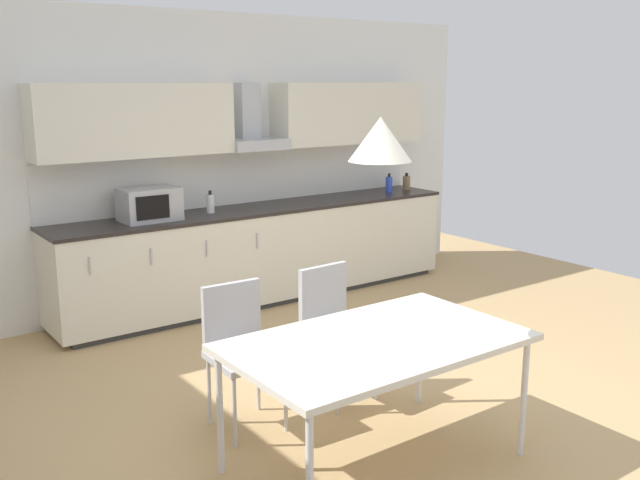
% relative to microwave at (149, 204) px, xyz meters
% --- Properties ---
extents(ground_plane, '(8.83, 8.76, 0.02)m').
position_rel_microwave_xyz_m(ground_plane, '(0.30, -2.61, -1.05)').
color(ground_plane, tan).
extents(wall_back, '(7.07, 0.10, 2.68)m').
position_rel_microwave_xyz_m(wall_back, '(0.30, 0.37, 0.30)').
color(wall_back, white).
rests_on(wall_back, ground_plane).
extents(kitchen_counter, '(4.03, 0.66, 0.90)m').
position_rel_microwave_xyz_m(kitchen_counter, '(1.12, 0.00, -0.59)').
color(kitchen_counter, '#333333').
rests_on(kitchen_counter, ground_plane).
extents(backsplash_tile, '(4.01, 0.02, 0.50)m').
position_rel_microwave_xyz_m(backsplash_tile, '(1.12, 0.30, 0.11)').
color(backsplash_tile, silver).
rests_on(backsplash_tile, kitchen_counter).
extents(upper_wall_cabinets, '(4.01, 0.40, 0.61)m').
position_rel_microwave_xyz_m(upper_wall_cabinets, '(1.12, 0.15, 0.69)').
color(upper_wall_cabinets, silver).
extents(microwave, '(0.48, 0.35, 0.28)m').
position_rel_microwave_xyz_m(microwave, '(0.00, 0.00, 0.00)').
color(microwave, '#ADADB2').
rests_on(microwave, kitchen_counter).
extents(bottle_white, '(0.07, 0.07, 0.20)m').
position_rel_microwave_xyz_m(bottle_white, '(0.58, 0.01, -0.05)').
color(bottle_white, white).
rests_on(bottle_white, kitchen_counter).
extents(bottle_blue, '(0.07, 0.07, 0.20)m').
position_rel_microwave_xyz_m(bottle_blue, '(2.68, -0.02, -0.06)').
color(bottle_blue, blue).
rests_on(bottle_blue, kitchen_counter).
extents(bottle_brown, '(0.08, 0.08, 0.18)m').
position_rel_microwave_xyz_m(bottle_brown, '(2.96, 0.01, -0.06)').
color(bottle_brown, brown).
rests_on(bottle_brown, kitchen_counter).
extents(dining_table, '(1.57, 0.94, 0.73)m').
position_rel_microwave_xyz_m(dining_table, '(0.01, -2.96, -0.35)').
color(dining_table, silver).
rests_on(dining_table, ground_plane).
extents(chair_far_right, '(0.42, 0.42, 0.87)m').
position_rel_microwave_xyz_m(chair_far_right, '(0.36, -2.10, -0.51)').
color(chair_far_right, '#B2B2B7').
rests_on(chair_far_right, ground_plane).
extents(chair_far_left, '(0.42, 0.42, 0.87)m').
position_rel_microwave_xyz_m(chair_far_left, '(-0.34, -2.10, -0.51)').
color(chair_far_left, '#B2B2B7').
rests_on(chair_far_left, ground_plane).
extents(pendant_lamp, '(0.32, 0.32, 0.22)m').
position_rel_microwave_xyz_m(pendant_lamp, '(0.01, -2.96, 0.74)').
color(pendant_lamp, silver).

